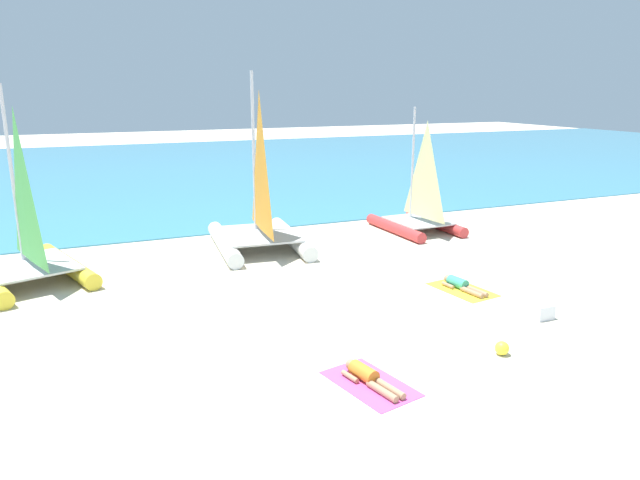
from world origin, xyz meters
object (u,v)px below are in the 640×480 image
at_px(sunbather_left, 368,376).
at_px(sunbather_right, 461,285).
at_px(sailboat_white, 259,224).
at_px(cooler_box, 543,312).
at_px(beach_ball, 502,348).
at_px(sailboat_red, 417,214).
at_px(towel_right, 462,290).
at_px(towel_left, 370,384).
at_px(sailboat_yellow, 27,254).

height_order(sunbather_left, sunbather_right, same).
bearing_deg(sailboat_white, cooler_box, -57.98).
distance_m(sunbather_right, beach_ball, 4.20).
height_order(sailboat_red, beach_ball, sailboat_red).
relative_size(towel_right, beach_ball, 6.22).
bearing_deg(sunbather_right, beach_ball, -122.41).
height_order(sailboat_red, sunbather_left, sailboat_red).
height_order(sailboat_white, sailboat_red, sailboat_white).
bearing_deg(sunbather_right, sunbather_left, -150.48).
relative_size(sailboat_red, beach_ball, 15.85).
bearing_deg(towel_right, sailboat_white, 122.01).
relative_size(sailboat_red, towel_left, 2.55).
xyz_separation_m(towel_left, sunbather_left, (-0.01, 0.07, 0.13)).
height_order(sailboat_red, sunbather_right, sailboat_red).
relative_size(sailboat_yellow, sunbather_right, 3.62).
distance_m(towel_right, sunbather_right, 0.14).
bearing_deg(sailboat_yellow, towel_right, -43.88).
distance_m(sailboat_white, towel_left, 10.26).
distance_m(sailboat_yellow, beach_ball, 13.37).
bearing_deg(sailboat_white, sailboat_red, 5.72).
relative_size(towel_right, cooler_box, 3.80).
relative_size(towel_left, towel_right, 1.00).
relative_size(sailboat_yellow, cooler_box, 11.34).
height_order(towel_right, cooler_box, cooler_box).
bearing_deg(sunbather_right, sailboat_white, 114.29).
height_order(towel_right, beach_ball, beach_ball).
xyz_separation_m(sailboat_yellow, sunbather_left, (6.35, -9.29, -0.71)).
bearing_deg(sailboat_white, beach_ball, -72.40).
height_order(sailboat_yellow, cooler_box, sailboat_yellow).
bearing_deg(towel_right, sunbather_left, -143.09).
bearing_deg(beach_ball, towel_right, 65.03).
xyz_separation_m(sailboat_red, cooler_box, (-2.02, -8.99, -0.54)).
xyz_separation_m(sailboat_red, beach_ball, (-4.30, -10.22, -0.57)).
bearing_deg(sunbather_left, beach_ball, -12.84).
xyz_separation_m(sailboat_red, sunbather_right, (-2.56, -6.40, -0.59)).
distance_m(sailboat_red, sunbather_right, 6.92).
bearing_deg(sunbather_left, towel_right, 24.71).
distance_m(towel_left, towel_right, 6.22).
xyz_separation_m(sailboat_red, sunbather_left, (-7.50, -10.18, -0.59)).
height_order(towel_left, sunbather_right, sunbather_right).
bearing_deg(sailboat_yellow, sailboat_red, -13.95).
distance_m(sailboat_yellow, sailboat_white, 7.35).
distance_m(sailboat_white, towel_right, 7.59).
bearing_deg(cooler_box, sailboat_yellow, 145.62).
bearing_deg(sunbather_left, sailboat_white, 72.40).
bearing_deg(beach_ball, sailboat_red, 67.18).
xyz_separation_m(sailboat_white, towel_right, (4.00, -6.39, -0.91)).
xyz_separation_m(sunbather_left, sunbather_right, (4.94, 3.79, 0.00)).
relative_size(sailboat_yellow, towel_right, 2.98).
height_order(sailboat_white, sunbather_right, sailboat_white).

